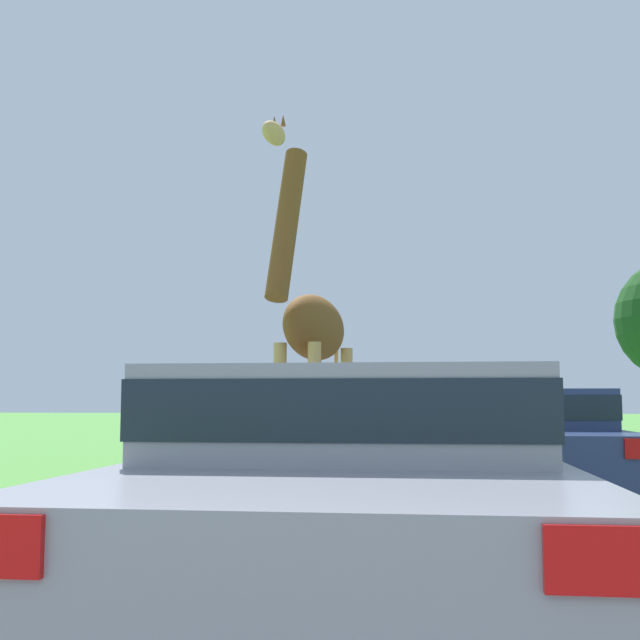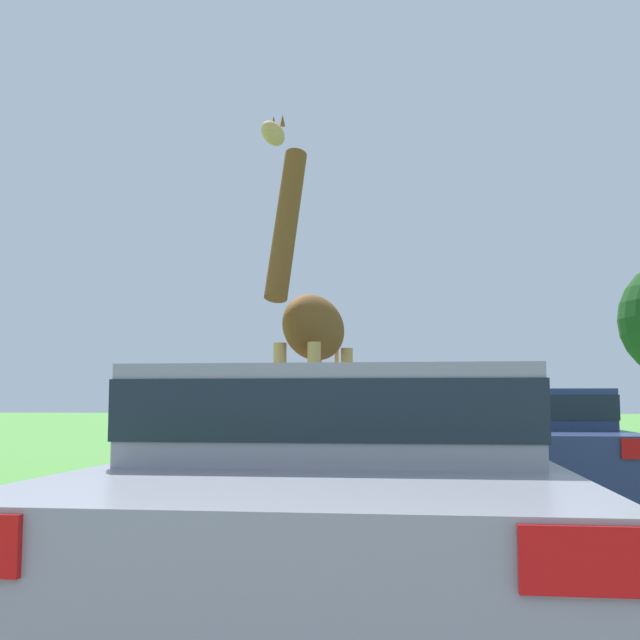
{
  "view_description": "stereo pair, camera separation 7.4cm",
  "coord_description": "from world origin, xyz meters",
  "px_view_note": "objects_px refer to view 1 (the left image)",
  "views": [
    {
      "loc": [
        0.22,
        0.96,
        1.27
      ],
      "look_at": [
        -1.27,
        12.77,
        2.46
      ],
      "focal_mm": 45.0,
      "sensor_mm": 36.0,
      "label": 1
    },
    {
      "loc": [
        0.29,
        0.97,
        1.27
      ],
      "look_at": [
        -1.27,
        12.77,
        2.46
      ],
      "focal_mm": 45.0,
      "sensor_mm": 36.0,
      "label": 2
    }
  ],
  "objects_px": {
    "giraffe_near_road": "(311,328)",
    "car_lead_maroon": "(355,495)",
    "car_queue_right": "(354,414)",
    "car_far_ahead": "(518,449)",
    "car_verge_right": "(537,430)",
    "car_queue_left": "(440,424)"
  },
  "relations": [
    {
      "from": "car_lead_maroon",
      "to": "car_queue_left",
      "type": "distance_m",
      "value": 16.28
    },
    {
      "from": "car_verge_right",
      "to": "car_lead_maroon",
      "type": "bearing_deg",
      "value": -103.13
    },
    {
      "from": "car_queue_right",
      "to": "car_verge_right",
      "type": "height_order",
      "value": "car_queue_right"
    },
    {
      "from": "car_far_ahead",
      "to": "car_verge_right",
      "type": "relative_size",
      "value": 0.85
    },
    {
      "from": "car_queue_right",
      "to": "car_verge_right",
      "type": "bearing_deg",
      "value": -73.69
    },
    {
      "from": "car_lead_maroon",
      "to": "car_queue_right",
      "type": "height_order",
      "value": "car_queue_right"
    },
    {
      "from": "car_queue_left",
      "to": "car_far_ahead",
      "type": "distance_m",
      "value": 11.75
    },
    {
      "from": "car_lead_maroon",
      "to": "car_far_ahead",
      "type": "relative_size",
      "value": 1.11
    },
    {
      "from": "giraffe_near_road",
      "to": "car_verge_right",
      "type": "height_order",
      "value": "giraffe_near_road"
    },
    {
      "from": "car_queue_right",
      "to": "car_verge_right",
      "type": "xyz_separation_m",
      "value": [
        4.4,
        -15.04,
        -0.01
      ]
    },
    {
      "from": "car_queue_right",
      "to": "car_verge_right",
      "type": "relative_size",
      "value": 0.98
    },
    {
      "from": "car_queue_right",
      "to": "car_queue_left",
      "type": "xyz_separation_m",
      "value": [
        2.89,
        -8.73,
        -0.11
      ]
    },
    {
      "from": "car_queue_right",
      "to": "car_far_ahead",
      "type": "distance_m",
      "value": 20.75
    },
    {
      "from": "giraffe_near_road",
      "to": "car_lead_maroon",
      "type": "height_order",
      "value": "giraffe_near_road"
    },
    {
      "from": "car_queue_left",
      "to": "giraffe_near_road",
      "type": "bearing_deg",
      "value": -103.03
    },
    {
      "from": "car_queue_right",
      "to": "car_verge_right",
      "type": "distance_m",
      "value": 15.67
    },
    {
      "from": "giraffe_near_road",
      "to": "car_queue_right",
      "type": "distance_m",
      "value": 17.69
    },
    {
      "from": "car_queue_right",
      "to": "car_queue_left",
      "type": "relative_size",
      "value": 0.96
    },
    {
      "from": "car_queue_left",
      "to": "car_verge_right",
      "type": "height_order",
      "value": "car_verge_right"
    },
    {
      "from": "giraffe_near_road",
      "to": "car_lead_maroon",
      "type": "bearing_deg",
      "value": 112.62
    },
    {
      "from": "car_lead_maroon",
      "to": "car_far_ahead",
      "type": "bearing_deg",
      "value": 73.19
    },
    {
      "from": "car_lead_maroon",
      "to": "car_far_ahead",
      "type": "xyz_separation_m",
      "value": [
        1.37,
        4.53,
        -0.02
      ]
    }
  ]
}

